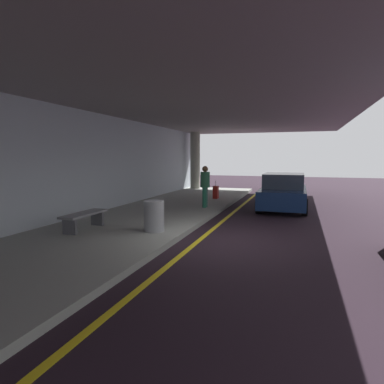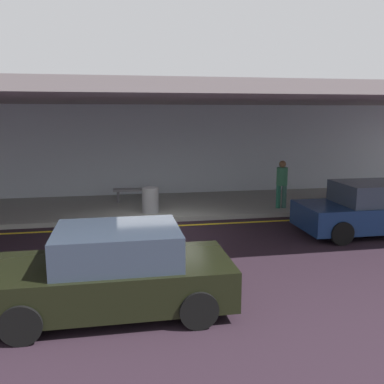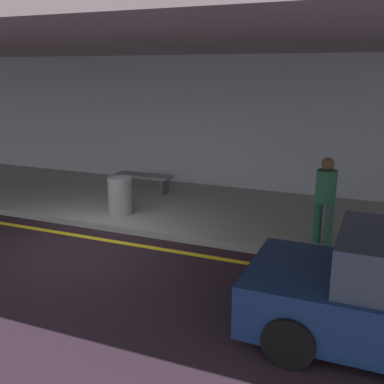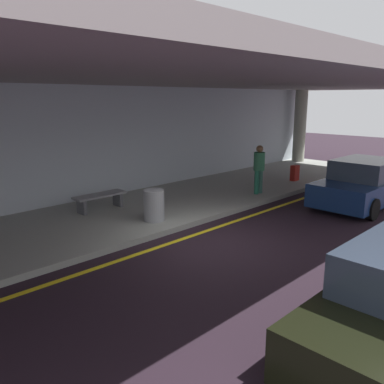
% 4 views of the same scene
% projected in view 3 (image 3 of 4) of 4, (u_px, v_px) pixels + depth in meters
% --- Properties ---
extents(ground_plane, '(60.00, 60.00, 0.00)m').
position_uv_depth(ground_plane, '(78.00, 247.00, 9.08)').
color(ground_plane, black).
extents(sidewalk, '(26.00, 4.20, 0.15)m').
position_uv_depth(sidewalk, '(151.00, 203.00, 11.83)').
color(sidewalk, gray).
rests_on(sidewalk, ground).
extents(lane_stripe_yellow, '(26.00, 0.14, 0.01)m').
position_uv_depth(lane_stripe_yellow, '(94.00, 238.00, 9.55)').
color(lane_stripe_yellow, yellow).
rests_on(lane_stripe_yellow, ground).
extents(ceiling_overhang, '(28.00, 13.20, 0.30)m').
position_uv_depth(ceiling_overhang, '(137.00, 44.00, 10.38)').
color(ceiling_overhang, gray).
rests_on(ceiling_overhang, support_column_far_left).
extents(terminal_back_wall, '(26.00, 0.30, 3.80)m').
position_uv_depth(terminal_back_wall, '(186.00, 123.00, 13.36)').
color(terminal_back_wall, '#ACB6C1').
rests_on(terminal_back_wall, ground).
extents(traveler_with_luggage, '(0.38, 0.38, 1.68)m').
position_uv_depth(traveler_with_luggage, '(325.00, 195.00, 8.65)').
color(traveler_with_luggage, '#1E5F48').
rests_on(traveler_with_luggage, sidewalk).
extents(bench_metal, '(1.60, 0.50, 0.48)m').
position_uv_depth(bench_metal, '(144.00, 179.00, 12.55)').
color(bench_metal, slate).
rests_on(bench_metal, sidewalk).
extents(trash_bin_steel, '(0.56, 0.56, 0.85)m').
position_uv_depth(trash_bin_steel, '(120.00, 196.00, 10.62)').
color(trash_bin_steel, gray).
rests_on(trash_bin_steel, sidewalk).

